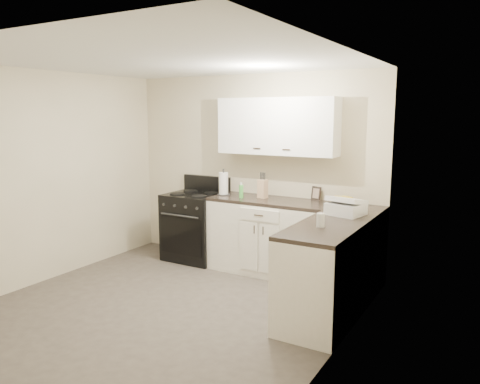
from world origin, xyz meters
The scene contains 20 objects.
floor centered at (0.00, 0.00, 0.00)m, with size 3.60×3.60×0.00m, color #473F38.
ceiling centered at (0.00, 0.00, 2.50)m, with size 3.60×3.60×0.00m, color white.
wall_back centered at (0.00, 1.80, 1.25)m, with size 3.60×3.60×0.00m, color beige.
wall_right centered at (1.80, 0.00, 1.25)m, with size 3.60×3.60×0.00m, color beige.
wall_left centered at (-1.80, 0.00, 1.25)m, with size 3.60×3.60×0.00m, color beige.
base_cabinets_back centered at (0.43, 1.50, 0.45)m, with size 1.55×0.60×0.90m, color white.
base_cabinets_right centered at (1.50, 0.85, 0.45)m, with size 0.60×1.90×0.90m, color white.
countertop_back centered at (0.43, 1.50, 0.92)m, with size 1.55×0.60×0.04m, color black.
countertop_right centered at (1.50, 0.85, 0.92)m, with size 0.60×1.90×0.04m, color black.
upper_cabinets centered at (0.43, 1.65, 1.84)m, with size 1.55×0.30×0.70m, color white.
stove centered at (-0.72, 1.48, 0.46)m, with size 0.75×0.64×0.91m, color black.
knife_block centered at (0.28, 1.55, 1.06)m, with size 0.11×0.10×0.23m, color tan.
paper_towel centered at (-0.27, 1.50, 1.09)m, with size 0.12×0.12×0.29m, color white.
soap_bottle centered at (0.05, 1.42, 1.02)m, with size 0.06×0.06×0.17m, color green.
picture_frame centered at (0.92, 1.76, 1.02)m, with size 0.13×0.02×0.17m, color black.
wicker_basket centered at (1.34, 1.53, 0.98)m, with size 0.26×0.17×0.09m, color tan.
countertop_grill centered at (1.50, 1.11, 1.00)m, with size 0.34×0.32×0.13m, color silver.
glass_jar centered at (1.46, 0.46, 1.00)m, with size 0.08×0.08×0.13m, color silver.
oven_mitt_near centered at (1.18, 0.40, 0.42)m, with size 0.02×0.14×0.25m, color black.
oven_mitt_far centered at (1.18, 0.61, 0.42)m, with size 0.02×0.17×0.29m, color black.
Camera 1 is at (2.97, -3.63, 2.00)m, focal length 35.00 mm.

